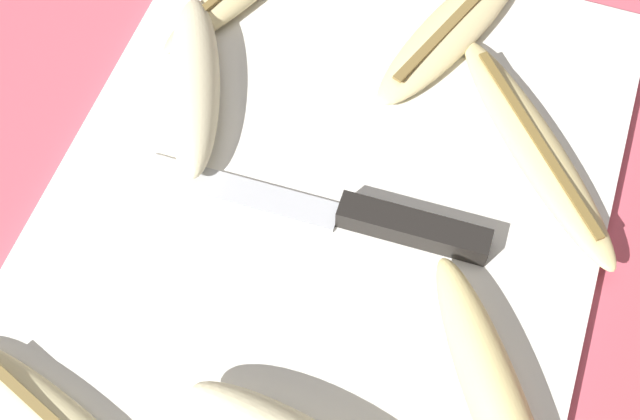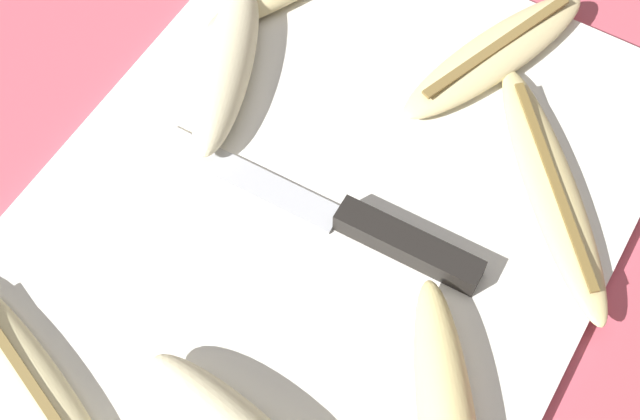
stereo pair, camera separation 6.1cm
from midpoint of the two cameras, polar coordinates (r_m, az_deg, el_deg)
ground_plane at (r=0.62m, az=-2.76°, el=-1.22°), size 4.00×4.00×0.00m
cutting_board at (r=0.62m, az=-2.79°, el=-0.96°), size 0.51×0.38×0.01m
knife at (r=0.60m, az=0.92°, el=-0.90°), size 0.03×0.25×0.02m
banana_golden_short at (r=0.55m, az=8.16°, el=-12.47°), size 0.19×0.14×0.03m
banana_ripe_center at (r=0.70m, az=5.99°, el=11.25°), size 0.18×0.10×0.02m
banana_bright_far at (r=0.67m, az=-10.69°, el=7.71°), size 0.16×0.10×0.03m
banana_spotted_left at (r=0.64m, az=11.05°, el=3.68°), size 0.18×0.17×0.02m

